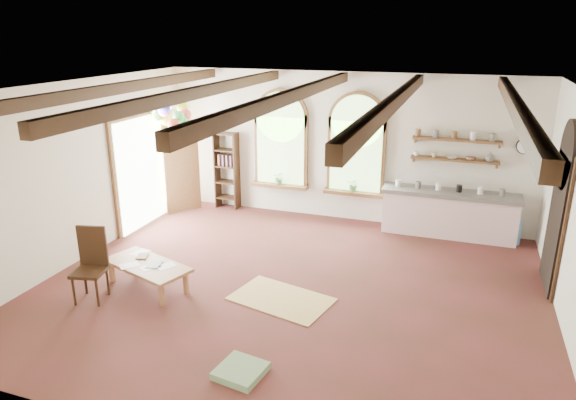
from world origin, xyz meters
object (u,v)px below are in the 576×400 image
at_px(coffee_table, 147,267).
at_px(balloon_cluster, 173,114).
at_px(side_chair, 91,280).
at_px(kitchen_counter, 449,213).

bearing_deg(coffee_table, balloon_cluster, 111.65).
bearing_deg(coffee_table, side_chair, -134.84).
bearing_deg(side_chair, kitchen_counter, 41.74).
relative_size(kitchen_counter, side_chair, 2.32).
distance_m(kitchen_counter, balloon_cluster, 6.07).
xyz_separation_m(side_chair, balloon_cluster, (-0.60, 3.66, 1.99)).
xyz_separation_m(kitchen_counter, coffee_table, (-4.50, -3.95, -0.10)).
bearing_deg(coffee_table, kitchen_counter, 41.24).
xyz_separation_m(coffee_table, side_chair, (-0.61, -0.61, -0.04)).
bearing_deg(balloon_cluster, side_chair, -80.64).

